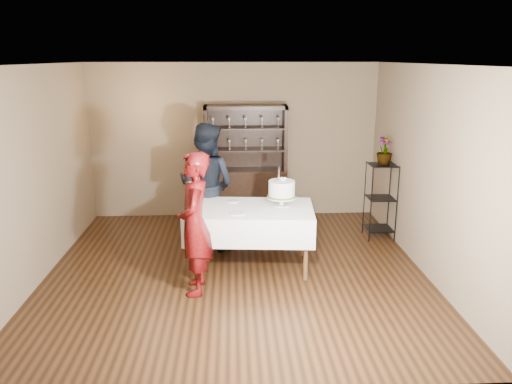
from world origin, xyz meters
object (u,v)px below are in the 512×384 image
cake_table (250,222)px  potted_plant (385,151)px  plant_etagere (380,198)px  cake (282,190)px  woman (195,224)px  man (206,186)px  china_hutch (246,182)px

cake_table → potted_plant: bearing=27.0°
plant_etagere → cake: 1.97m
woman → potted_plant: bearing=121.4°
potted_plant → plant_etagere: bearing=-131.9°
plant_etagere → cake_table: plant_etagere is taller
cake_table → man: man is taller
woman → potted_plant: woman is taller
china_hutch → cake: china_hutch is taller
plant_etagere → cake_table: (-2.09, -1.05, -0.01)m
man → plant_etagere: bearing=-149.0°
cake_table → potted_plant: size_ratio=4.17×
china_hutch → man: china_hutch is taller
plant_etagere → cake: (-1.66, -0.98, 0.41)m
cake_table → man: size_ratio=0.94×
plant_etagere → potted_plant: potted_plant is taller
cake_table → man: 1.08m
woman → china_hutch: bearing=165.0°
potted_plant → china_hutch: bearing=153.9°
cake_table → cake: (0.43, 0.07, 0.42)m
woman → man: man is taller
woman → cake: 1.37m
cake_table → potted_plant: 2.48m
china_hutch → woman: china_hutch is taller
plant_etagere → man: bearing=-175.5°
china_hutch → potted_plant: bearing=-26.1°
cake_table → cake: cake is taller
plant_etagere → potted_plant: (0.02, 0.02, 0.75)m
man → cake: (1.05, -0.77, 0.13)m
plant_etagere → woman: woman is taller
plant_etagere → cake: cake is taller
china_hutch → cake: (0.42, -2.04, 0.40)m
plant_etagere → cake_table: size_ratio=0.68×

